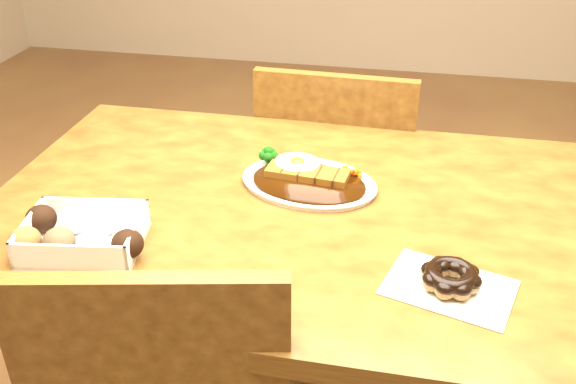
% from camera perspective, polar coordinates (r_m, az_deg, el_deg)
% --- Properties ---
extents(table, '(1.20, 0.80, 0.75)m').
position_cam_1_polar(table, '(1.28, 0.82, -5.01)').
color(table, '#47270E').
rests_on(table, ground).
extents(chair_far, '(0.44, 0.44, 0.87)m').
position_cam_1_polar(chair_far, '(1.82, 4.47, -0.05)').
color(chair_far, '#47270E').
rests_on(chair_far, ground).
extents(katsu_curry_plate, '(0.30, 0.24, 0.05)m').
position_cam_1_polar(katsu_curry_plate, '(1.29, 1.71, 1.20)').
color(katsu_curry_plate, white).
rests_on(katsu_curry_plate, table).
extents(donut_box, '(0.24, 0.18, 0.06)m').
position_cam_1_polar(donut_box, '(1.16, -18.00, -3.49)').
color(donut_box, white).
rests_on(donut_box, table).
extents(pon_de_ring, '(0.23, 0.19, 0.04)m').
position_cam_1_polar(pon_de_ring, '(1.04, 14.25, -7.44)').
color(pon_de_ring, silver).
rests_on(pon_de_ring, table).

